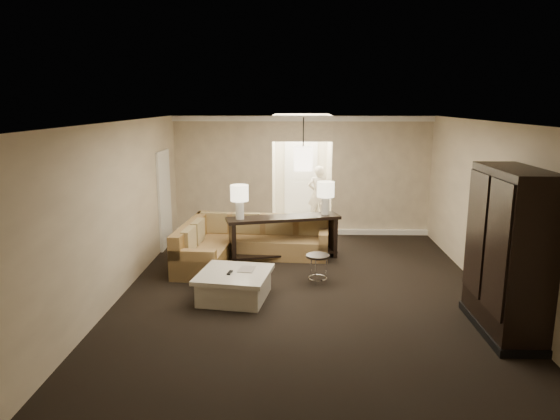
{
  "coord_description": "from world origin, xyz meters",
  "views": [
    {
      "loc": [
        -0.19,
        -7.65,
        3.09
      ],
      "look_at": [
        -0.44,
        1.2,
        1.18
      ],
      "focal_mm": 32.0,
      "sensor_mm": 36.0,
      "label": 1
    }
  ],
  "objects_px": {
    "console_table": "(283,234)",
    "drink_table": "(318,263)",
    "armoire": "(508,256)",
    "sectional_sofa": "(242,244)",
    "coffee_table": "(234,285)",
    "person": "(318,191)"
  },
  "relations": [
    {
      "from": "armoire",
      "to": "person",
      "type": "bearing_deg",
      "value": 109.35
    },
    {
      "from": "drink_table",
      "to": "person",
      "type": "xyz_separation_m",
      "value": [
        0.21,
        4.58,
        0.46
      ]
    },
    {
      "from": "sectional_sofa",
      "to": "coffee_table",
      "type": "distance_m",
      "value": 2.04
    },
    {
      "from": "sectional_sofa",
      "to": "person",
      "type": "distance_m",
      "value": 3.73
    },
    {
      "from": "armoire",
      "to": "drink_table",
      "type": "xyz_separation_m",
      "value": [
        -2.45,
        1.8,
        -0.72
      ]
    },
    {
      "from": "coffee_table",
      "to": "console_table",
      "type": "distance_m",
      "value": 2.25
    },
    {
      "from": "person",
      "to": "sectional_sofa",
      "type": "bearing_deg",
      "value": 60.48
    },
    {
      "from": "console_table",
      "to": "drink_table",
      "type": "xyz_separation_m",
      "value": [
        0.63,
        -1.37,
        -0.15
      ]
    },
    {
      "from": "coffee_table",
      "to": "drink_table",
      "type": "bearing_deg",
      "value": 28.44
    },
    {
      "from": "console_table",
      "to": "armoire",
      "type": "relative_size",
      "value": 1.02
    },
    {
      "from": "console_table",
      "to": "person",
      "type": "bearing_deg",
      "value": 60.16
    },
    {
      "from": "sectional_sofa",
      "to": "console_table",
      "type": "distance_m",
      "value": 0.86
    },
    {
      "from": "person",
      "to": "drink_table",
      "type": "bearing_deg",
      "value": 84.78
    },
    {
      "from": "coffee_table",
      "to": "person",
      "type": "height_order",
      "value": "person"
    },
    {
      "from": "coffee_table",
      "to": "person",
      "type": "relative_size",
      "value": 0.76
    },
    {
      "from": "sectional_sofa",
      "to": "drink_table",
      "type": "relative_size",
      "value": 5.7
    },
    {
      "from": "coffee_table",
      "to": "person",
      "type": "bearing_deg",
      "value": 73.44
    },
    {
      "from": "console_table",
      "to": "person",
      "type": "relative_size",
      "value": 1.4
    },
    {
      "from": "sectional_sofa",
      "to": "person",
      "type": "xyz_separation_m",
      "value": [
        1.68,
        3.29,
        0.5
      ]
    },
    {
      "from": "drink_table",
      "to": "person",
      "type": "distance_m",
      "value": 4.61
    },
    {
      "from": "armoire",
      "to": "person",
      "type": "distance_m",
      "value": 6.77
    },
    {
      "from": "sectional_sofa",
      "to": "armoire",
      "type": "relative_size",
      "value": 1.29
    }
  ]
}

